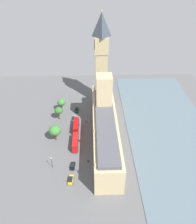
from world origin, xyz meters
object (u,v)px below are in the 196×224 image
object	(u,v)px
plane_tree_slot_10	(55,130)
car_black_opposite_hall	(73,166)
clock_tower	(101,59)
double_decker_bus_leading	(76,126)
street_lamp_slot_11	(58,112)
pedestrian_under_trees	(88,161)
car_yellow_cab_trailing	(71,180)
parliament_building	(105,124)
car_silver_by_river_gate	(74,118)
car_dark_green_corner	(77,110)
plane_tree_near_tower	(61,102)
plane_tree_kerbside	(59,111)
street_lamp_slot_12	(51,160)
pedestrian_midblock	(87,121)
double_decker_bus_far_end	(75,142)

from	to	relation	value
plane_tree_slot_10	car_black_opposite_hall	bearing A→B (deg)	117.26
clock_tower	car_black_opposite_hall	bearing A→B (deg)	75.23
double_decker_bus_leading	street_lamp_slot_11	bearing A→B (deg)	-44.57
plane_tree_slot_10	pedestrian_under_trees	bearing A→B (deg)	136.13
clock_tower	car_yellow_cab_trailing	world-z (taller)	clock_tower
parliament_building	car_silver_by_river_gate	world-z (taller)	parliament_building
car_dark_green_corner	car_silver_by_river_gate	world-z (taller)	same
pedestrian_under_trees	plane_tree_slot_10	world-z (taller)	plane_tree_slot_10
parliament_building	car_black_opposite_hall	bearing A→B (deg)	53.18
plane_tree_near_tower	car_silver_by_river_gate	bearing A→B (deg)	129.82
car_dark_green_corner	double_decker_bus_leading	xyz separation A→B (m)	(-0.74, 18.00, 1.75)
plane_tree_kerbside	pedestrian_under_trees	bearing A→B (deg)	116.26
clock_tower	double_decker_bus_leading	world-z (taller)	clock_tower
pedestrian_under_trees	plane_tree_slot_10	bearing A→B (deg)	74.39
plane_tree_near_tower	street_lamp_slot_12	world-z (taller)	plane_tree_near_tower
plane_tree_kerbside	plane_tree_near_tower	distance (m)	8.26
car_dark_green_corner	pedestrian_midblock	bearing A→B (deg)	122.20
pedestrian_midblock	plane_tree_kerbside	xyz separation A→B (m)	(15.54, -3.49, 5.12)
parliament_building	plane_tree_slot_10	bearing A→B (deg)	4.10
car_black_opposite_hall	plane_tree_slot_10	bearing A→B (deg)	121.60
parliament_building	plane_tree_kerbside	size ratio (longest dim) A/B	8.44
car_yellow_cab_trailing	parliament_building	bearing A→B (deg)	66.11
car_yellow_cab_trailing	car_black_opposite_hall	bearing A→B (deg)	92.25
double_decker_bus_leading	plane_tree_slot_10	xyz separation A→B (m)	(9.85, 7.72, 3.56)
car_yellow_cab_trailing	plane_tree_near_tower	xyz separation A→B (m)	(8.48, -51.91, 5.25)
double_decker_bus_leading	plane_tree_kerbside	world-z (taller)	plane_tree_kerbside
car_silver_by_river_gate	street_lamp_slot_11	world-z (taller)	street_lamp_slot_11
plane_tree_kerbside	pedestrian_midblock	bearing A→B (deg)	167.34
car_black_opposite_hall	plane_tree_near_tower	bearing A→B (deg)	105.67
plane_tree_near_tower	street_lamp_slot_12	size ratio (longest dim) A/B	1.39
car_black_opposite_hall	pedestrian_midblock	distance (m)	33.15
double_decker_bus_leading	pedestrian_under_trees	bearing A→B (deg)	105.64
plane_tree_kerbside	plane_tree_slot_10	world-z (taller)	plane_tree_slot_10
street_lamp_slot_12	car_dark_green_corner	bearing A→B (deg)	-101.24
double_decker_bus_far_end	pedestrian_under_trees	distance (m)	12.47
car_dark_green_corner	plane_tree_slot_10	size ratio (longest dim) A/B	0.52
pedestrian_midblock	street_lamp_slot_11	bearing A→B (deg)	-6.73
parliament_building	pedestrian_under_trees	world-z (taller)	parliament_building
double_decker_bus_leading	car_silver_by_river_gate	bearing A→B (deg)	-79.28
clock_tower	plane_tree_slot_10	size ratio (longest dim) A/B	6.15
car_dark_green_corner	car_black_opposite_hall	distance (m)	44.13
car_black_opposite_hall	car_dark_green_corner	bearing A→B (deg)	94.83
car_yellow_cab_trailing	street_lamp_slot_11	world-z (taller)	street_lamp_slot_11
car_silver_by_river_gate	pedestrian_midblock	size ratio (longest dim) A/B	2.86
car_black_opposite_hall	plane_tree_near_tower	size ratio (longest dim) A/B	0.54
car_silver_by_river_gate	double_decker_bus_far_end	distance (m)	21.93
double_decker_bus_leading	plane_tree_slot_10	size ratio (longest dim) A/B	1.20
pedestrian_under_trees	plane_tree_near_tower	bearing A→B (deg)	48.88
clock_tower	plane_tree_kerbside	distance (m)	38.51
pedestrian_under_trees	car_silver_by_river_gate	bearing A→B (deg)	42.21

